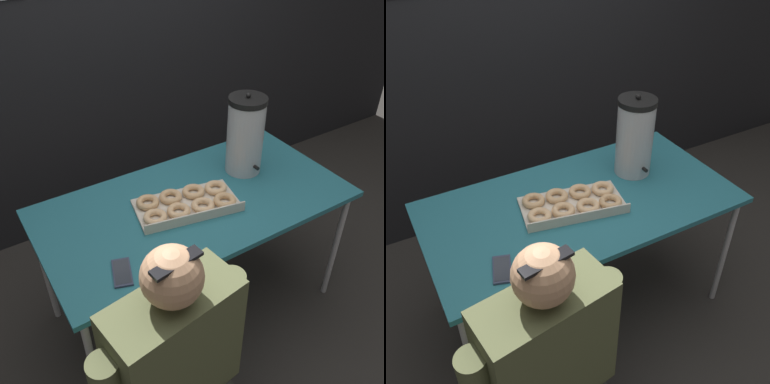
# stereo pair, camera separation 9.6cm
# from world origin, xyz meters

# --- Properties ---
(ground_plane) EXTENTS (12.00, 12.00, 0.00)m
(ground_plane) POSITION_xyz_m (0.00, 0.00, 0.00)
(ground_plane) COLOR #2D2B28
(back_wall) EXTENTS (6.00, 0.11, 2.86)m
(back_wall) POSITION_xyz_m (0.00, 1.13, 1.43)
(back_wall) COLOR black
(back_wall) RESTS_ON ground
(folding_table) EXTENTS (1.52, 0.79, 0.76)m
(folding_table) POSITION_xyz_m (0.00, 0.00, 0.72)
(folding_table) COLOR #236675
(folding_table) RESTS_ON ground
(donut_box) EXTENTS (0.53, 0.35, 0.05)m
(donut_box) POSITION_xyz_m (-0.06, -0.02, 0.79)
(donut_box) COLOR beige
(donut_box) RESTS_ON folding_table
(coffee_urn) EXTENTS (0.20, 0.22, 0.44)m
(coffee_urn) POSITION_xyz_m (0.37, 0.10, 0.97)
(coffee_urn) COLOR #B7B7BC
(coffee_urn) RESTS_ON folding_table
(cell_phone) EXTENTS (0.12, 0.17, 0.01)m
(cell_phone) POSITION_xyz_m (-0.50, -0.25, 0.77)
(cell_phone) COLOR #2D334C
(cell_phone) RESTS_ON folding_table
(person_seated) EXTENTS (0.63, 0.31, 1.18)m
(person_seated) POSITION_xyz_m (-0.48, -0.62, 0.55)
(person_seated) COLOR #33332D
(person_seated) RESTS_ON ground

